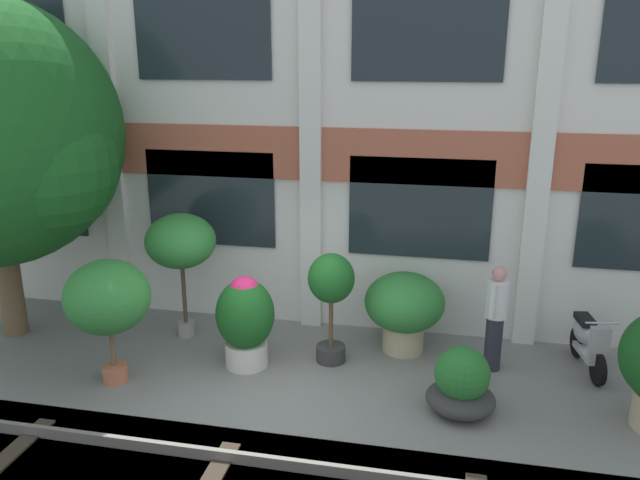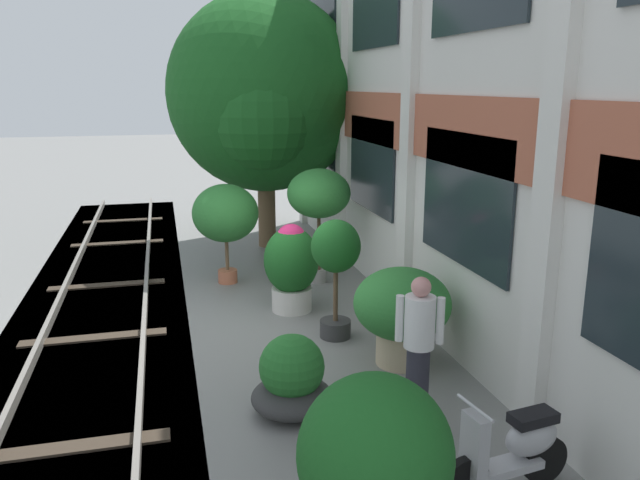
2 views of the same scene
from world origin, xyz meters
The scene contains 10 objects.
ground_plane centered at (0.00, 0.00, 0.00)m, with size 80.00×80.00×0.00m, color slate.
apartment_facade centered at (0.00, 2.88, 4.12)m, with size 15.11×0.64×8.29m.
potted_plant_low_pan centered at (0.61, 1.27, 1.25)m, with size 0.73×0.73×1.80m.
potted_plant_terracotta_small centered at (-2.45, -0.02, 1.33)m, with size 1.24×1.24×1.90m.
potted_plant_wide_bowl centered at (2.62, 0.19, 0.40)m, with size 0.95×0.95×0.94m.
potted_plant_glazed_jar centered at (1.71, 1.88, 0.79)m, with size 1.30×1.30×1.33m.
potted_plant_stone_basin centered at (-0.67, 0.87, 0.81)m, with size 0.91×0.91×1.48m.
potted_plant_tall_urn centered at (-2.04, 1.68, 1.69)m, with size 1.18×1.18×2.18m.
scooter_second_parked centered at (4.55, 1.86, 0.44)m, with size 0.51×1.38×0.98m.
resident_by_doorway centered at (3.12, 1.52, 0.90)m, with size 0.34×0.49×1.68m.
Camera 1 is at (2.26, -7.61, 4.74)m, focal length 35.00 mm.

